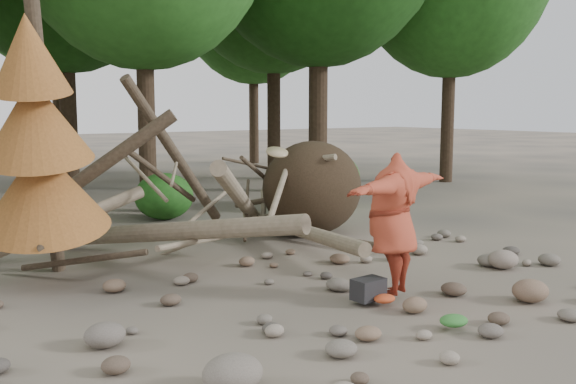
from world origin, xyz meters
TOP-DOWN VIEW (x-y plane):
  - ground at (0.00, 0.00)m, footprint 120.00×120.00m
  - deadfall_pile at (2.02, 4.24)m, footprint 8.55×5.24m
  - dead_conifer at (-3.12, 3.37)m, footprint 2.06×2.16m
  - bush_mid at (0.80, 7.80)m, footprint 1.40×1.40m
  - bush_right at (5.00, 7.00)m, footprint 2.00×2.00m
  - frisbee_thrower at (0.73, -0.01)m, footprint 3.09×1.29m
  - backpack at (0.28, -0.02)m, footprint 0.45×0.32m
  - cloth_green at (0.41, -1.40)m, footprint 0.37×0.31m
  - cloth_orange at (0.38, -0.24)m, footprint 0.32×0.26m
  - boulder_front_left at (-2.62, -1.32)m, footprint 0.59×0.53m
  - boulder_front_right at (2.17, -1.24)m, footprint 0.52×0.47m
  - boulder_mid_right at (3.43, 0.13)m, footprint 0.52×0.47m
  - boulder_mid_left at (-3.22, 0.48)m, footprint 0.47×0.42m

SIDE VIEW (x-z plane):
  - ground at x=0.00m, z-range 0.00..0.00m
  - cloth_orange at x=0.38m, z-range 0.00..0.11m
  - cloth_green at x=0.41m, z-range 0.00..0.14m
  - boulder_mid_left at x=-3.22m, z-range 0.00..0.28m
  - backpack at x=0.28m, z-range 0.00..0.29m
  - boulder_mid_right at x=3.43m, z-range 0.00..0.31m
  - boulder_front_right at x=2.17m, z-range 0.00..0.31m
  - boulder_front_left at x=-2.62m, z-range 0.00..0.35m
  - bush_mid at x=0.80m, z-range 0.00..1.12m
  - bush_right at x=5.00m, z-range 0.00..1.60m
  - deadfall_pile at x=2.02m, z-range -0.70..2.60m
  - frisbee_thrower at x=0.73m, z-range 0.02..2.12m
  - dead_conifer at x=-3.12m, z-range -0.06..4.29m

